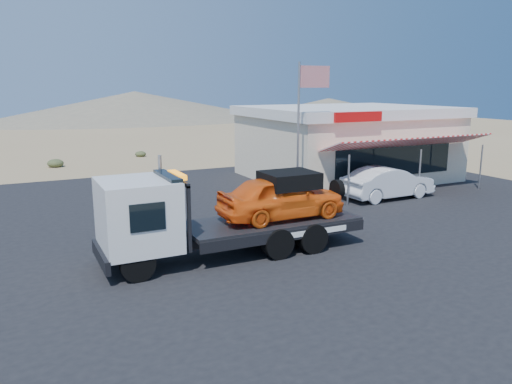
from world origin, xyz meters
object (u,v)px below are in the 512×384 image
tow_truck (228,209)px  flagpole (303,117)px  jerky_store (346,142)px  white_sedan (388,183)px

tow_truck → flagpole: 7.61m
jerky_store → flagpole: flagpole is taller
tow_truck → jerky_store: bearing=39.8°
jerky_store → flagpole: (-5.57, -4.47, 1.77)m
tow_truck → jerky_store: (11.06, 9.20, 0.56)m
flagpole → jerky_store: bearing=38.8°
tow_truck → flagpole: size_ratio=1.32×
tow_truck → jerky_store: jerky_store is taller
white_sedan → jerky_store: size_ratio=0.42×
tow_truck → flagpole: (5.49, 4.73, 2.33)m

